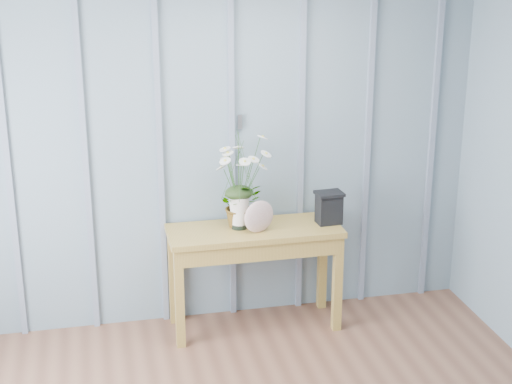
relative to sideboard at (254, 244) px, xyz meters
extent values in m
cube|color=gray|center=(-0.36, 0.25, 0.61)|extent=(4.00, 0.01, 2.50)
cube|color=#AFAEB3|center=(-0.05, 0.24, 0.81)|extent=(0.03, 0.01, 0.10)
cube|color=gray|center=(-1.61, 0.24, 0.61)|extent=(0.04, 0.03, 2.50)
cube|color=gray|center=(-1.11, 0.24, 0.61)|extent=(0.04, 0.03, 2.50)
cube|color=gray|center=(-0.61, 0.24, 0.61)|extent=(0.04, 0.03, 2.50)
cube|color=gray|center=(-0.11, 0.24, 0.61)|extent=(0.04, 0.03, 2.50)
cube|color=gray|center=(0.39, 0.24, 0.61)|extent=(0.04, 0.03, 2.50)
cube|color=gray|center=(0.89, 0.24, 0.61)|extent=(0.04, 0.03, 2.50)
cube|color=gray|center=(1.39, 0.24, 0.61)|extent=(0.04, 0.03, 2.50)
cube|color=olive|center=(0.00, 0.00, 0.09)|extent=(1.20, 0.45, 0.04)
cube|color=olive|center=(0.00, 0.00, 0.01)|extent=(1.13, 0.42, 0.12)
cube|color=olive|center=(-0.55, -0.18, -0.28)|extent=(0.06, 0.06, 0.71)
cube|color=olive|center=(0.55, -0.18, -0.28)|extent=(0.06, 0.06, 0.71)
cube|color=olive|center=(-0.55, 0.18, -0.28)|extent=(0.06, 0.06, 0.71)
cube|color=olive|center=(0.55, 0.18, -0.28)|extent=(0.06, 0.06, 0.71)
cylinder|color=black|center=(-0.10, 0.02, 0.15)|extent=(0.10, 0.10, 0.07)
cone|color=white|center=(-0.10, 0.02, 0.25)|extent=(0.16, 0.16, 0.25)
ellipsoid|color=#1D3114|center=(-0.10, 0.02, 0.37)|extent=(0.19, 0.16, 0.10)
imported|color=#1D3114|center=(-0.09, 0.07, 0.27)|extent=(0.32, 0.28, 0.31)
ellipsoid|color=#995564|center=(0.01, -0.08, 0.23)|extent=(0.23, 0.13, 0.23)
cube|color=black|center=(0.53, -0.01, 0.22)|extent=(0.17, 0.14, 0.21)
cube|color=black|center=(0.53, -0.01, 0.33)|extent=(0.20, 0.16, 0.02)
camera|label=1|loc=(-1.08, -4.93, 2.07)|focal=55.00mm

